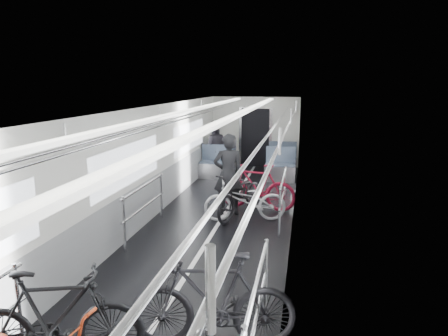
# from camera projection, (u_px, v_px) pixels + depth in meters

# --- Properties ---
(car_shell) EXTENTS (3.02, 14.01, 2.41)m
(car_shell) POSITION_uv_depth(u_px,v_px,m) (226.00, 163.00, 8.81)
(car_shell) COLOR black
(car_shell) RESTS_ON ground
(bike_left_mid) EXTENTS (1.85, 1.03, 1.07)m
(bike_left_mid) POSITION_uv_depth(u_px,v_px,m) (55.00, 318.00, 4.04)
(bike_left_mid) COLOR black
(bike_left_mid) RESTS_ON floor
(bike_right_near) EXTENTS (1.91, 0.85, 1.11)m
(bike_right_near) POSITION_uv_depth(u_px,v_px,m) (213.00, 300.00, 4.35)
(bike_right_near) COLOR black
(bike_right_near) RESTS_ON floor
(bike_right_mid) EXTENTS (1.83, 1.04, 0.91)m
(bike_right_mid) POSITION_uv_depth(u_px,v_px,m) (245.00, 200.00, 8.37)
(bike_right_mid) COLOR #B6B6BB
(bike_right_mid) RESTS_ON floor
(bike_right_far) EXTENTS (1.85, 0.77, 1.08)m
(bike_right_far) POSITION_uv_depth(u_px,v_px,m) (257.00, 187.00, 9.14)
(bike_right_far) COLOR maroon
(bike_right_far) RESTS_ON floor
(bike_aisle) EXTENTS (1.22, 1.98, 0.98)m
(bike_aisle) POSITION_uv_depth(u_px,v_px,m) (241.00, 195.00, 8.66)
(bike_aisle) COLOR black
(bike_aisle) RESTS_ON floor
(person_standing) EXTENTS (0.76, 0.63, 1.81)m
(person_standing) POSITION_uv_depth(u_px,v_px,m) (228.00, 174.00, 8.73)
(person_standing) COLOR black
(person_standing) RESTS_ON floor
(person_seated) EXTENTS (0.98, 0.86, 1.70)m
(person_seated) POSITION_uv_depth(u_px,v_px,m) (214.00, 148.00, 12.63)
(person_seated) COLOR #29262D
(person_seated) RESTS_ON floor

